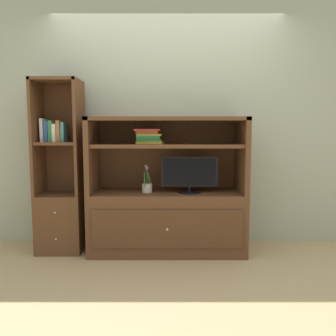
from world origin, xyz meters
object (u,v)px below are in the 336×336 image
(upright_book_row, at_px, (55,132))
(potted_plant, at_px, (148,187))
(tv_monitor, at_px, (190,174))
(bookshelf_tall, at_px, (62,196))
(magazine_stack, at_px, (150,137))
(media_console, at_px, (168,207))

(upright_book_row, bearing_deg, potted_plant, -2.86)
(tv_monitor, relative_size, upright_book_row, 2.35)
(tv_monitor, bearing_deg, potted_plant, 177.92)
(potted_plant, height_order, bookshelf_tall, bookshelf_tall)
(magazine_stack, xyz_separation_m, upright_book_row, (-0.97, -0.01, 0.05))
(media_console, relative_size, magazine_stack, 5.18)
(magazine_stack, distance_m, bookshelf_tall, 1.10)
(media_console, bearing_deg, tv_monitor, -16.71)
(magazine_stack, relative_size, upright_book_row, 1.26)
(tv_monitor, height_order, bookshelf_tall, bookshelf_tall)
(bookshelf_tall, bearing_deg, tv_monitor, -3.16)
(magazine_stack, bearing_deg, potted_plant, -110.34)
(tv_monitor, xyz_separation_m, magazine_stack, (-0.41, 0.07, 0.38))
(upright_book_row, bearing_deg, media_console, 0.24)
(media_console, bearing_deg, upright_book_row, -179.76)
(media_console, height_order, upright_book_row, media_console)
(magazine_stack, height_order, bookshelf_tall, bookshelf_tall)
(media_console, relative_size, potted_plant, 5.49)
(potted_plant, height_order, upright_book_row, upright_book_row)
(potted_plant, bearing_deg, magazine_stack, 69.66)
(media_console, height_order, magazine_stack, media_console)
(potted_plant, bearing_deg, bookshelf_tall, 176.33)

